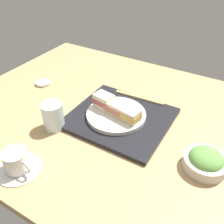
# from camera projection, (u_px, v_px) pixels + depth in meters

# --- Properties ---
(ground_plane) EXTENTS (1.40, 1.00, 0.03)m
(ground_plane) POSITION_uv_depth(u_px,v_px,m) (124.00, 121.00, 1.00)
(ground_plane) COLOR tan
(serving_tray) EXTENTS (0.37, 0.34, 0.02)m
(serving_tray) POSITION_uv_depth(u_px,v_px,m) (120.00, 118.00, 0.97)
(serving_tray) COLOR black
(serving_tray) RESTS_ON ground_plane
(sandwich_plate) EXTENTS (0.23, 0.23, 0.02)m
(sandwich_plate) POSITION_uv_depth(u_px,v_px,m) (116.00, 115.00, 0.96)
(sandwich_plate) COLOR silver
(sandwich_plate) RESTS_ON serving_tray
(sandwich_near) EXTENTS (0.08, 0.07, 0.04)m
(sandwich_near) POSITION_uv_depth(u_px,v_px,m) (130.00, 115.00, 0.91)
(sandwich_near) COLOR beige
(sandwich_near) RESTS_ON sandwich_plate
(sandwich_middle) EXTENTS (0.09, 0.07, 0.05)m
(sandwich_middle) POSITION_uv_depth(u_px,v_px,m) (116.00, 108.00, 0.95)
(sandwich_middle) COLOR beige
(sandwich_middle) RESTS_ON sandwich_plate
(sandwich_far) EXTENTS (0.09, 0.06, 0.06)m
(sandwich_far) POSITION_uv_depth(u_px,v_px,m) (104.00, 101.00, 0.98)
(sandwich_far) COLOR #EFE5C1
(sandwich_far) RESTS_ON sandwich_plate
(salad_bowl) EXTENTS (0.14, 0.14, 0.07)m
(salad_bowl) POSITION_uv_depth(u_px,v_px,m) (205.00, 161.00, 0.77)
(salad_bowl) COLOR beige
(salad_bowl) RESTS_ON ground_plane
(chopsticks_pair) EXTENTS (0.22, 0.03, 0.01)m
(chopsticks_pair) POSITION_uv_depth(u_px,v_px,m) (140.00, 98.00, 1.07)
(chopsticks_pair) COLOR tan
(chopsticks_pair) RESTS_ON serving_tray
(coffee_cup) EXTENTS (0.14, 0.14, 0.07)m
(coffee_cup) POSITION_uv_depth(u_px,v_px,m) (17.00, 162.00, 0.76)
(coffee_cup) COLOR white
(coffee_cup) RESTS_ON ground_plane
(drinking_glass) EXTENTS (0.08, 0.08, 0.10)m
(drinking_glass) POSITION_uv_depth(u_px,v_px,m) (53.00, 116.00, 0.91)
(drinking_glass) COLOR silver
(drinking_glass) RESTS_ON ground_plane
(small_sauce_dish) EXTENTS (0.07, 0.07, 0.01)m
(small_sauce_dish) POSITION_uv_depth(u_px,v_px,m) (43.00, 83.00, 1.20)
(small_sauce_dish) COLOR beige
(small_sauce_dish) RESTS_ON ground_plane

